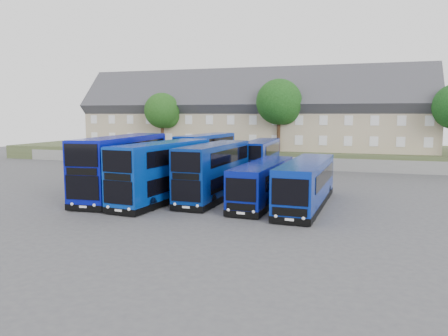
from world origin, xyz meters
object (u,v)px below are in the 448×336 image
dd_front_left (122,167)px  coach_east_a (263,183)px  dd_front_mid (163,173)px  tree_west (163,112)px  tree_mid (280,104)px

dd_front_left → coach_east_a: (11.58, 0.96, -0.91)m
dd_front_mid → tree_west: bearing=121.0°
tree_mid → dd_front_mid: bearing=-100.6°
dd_front_mid → coach_east_a: size_ratio=1.02×
dd_front_mid → tree_west: tree_west is taller
dd_front_left → coach_east_a: 11.65m
coach_east_a → tree_west: 29.82m
tree_mid → coach_east_a: bearing=-82.5°
coach_east_a → tree_west: (-18.99, 22.31, 5.54)m
coach_east_a → tree_west: tree_west is taller
tree_west → dd_front_mid: bearing=-64.6°
dd_front_mid → coach_east_a: bearing=18.0°
dd_front_left → tree_west: (-7.42, 23.26, 4.63)m
coach_east_a → tree_mid: size_ratio=1.24×
dd_front_mid → tree_west: 26.99m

